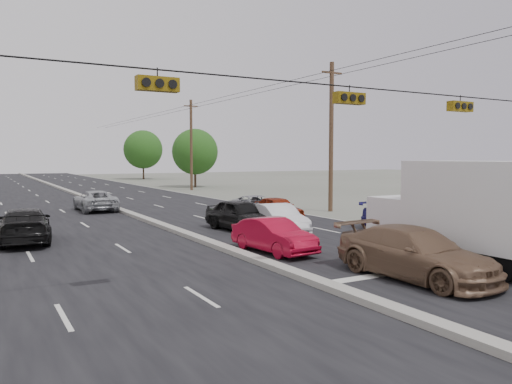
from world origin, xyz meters
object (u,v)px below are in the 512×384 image
at_px(queue_car_d, 406,219).
at_px(queue_car_c, 257,206).
at_px(tree_right_far, 143,149).
at_px(red_sedan, 273,236).
at_px(queue_car_a, 241,215).
at_px(oncoming_far, 95,201).
at_px(tan_sedan, 415,254).
at_px(queue_car_e, 278,208).
at_px(utility_pole_right_c, 191,144).
at_px(queue_car_b, 278,219).
at_px(oncoming_near, 24,226).
at_px(utility_pole_right_b, 331,136).
at_px(box_truck, 468,212).
at_px(tree_right_mid, 195,152).

bearing_deg(queue_car_d, queue_car_c, 105.72).
height_order(tree_right_far, queue_car_c, tree_right_far).
bearing_deg(red_sedan, queue_car_c, 58.28).
distance_m(queue_car_a, oncoming_far, 13.81).
distance_m(tan_sedan, red_sedan, 5.84).
bearing_deg(queue_car_d, queue_car_a, 143.93).
distance_m(queue_car_c, queue_car_e, 2.06).
relative_size(utility_pole_right_c, queue_car_b, 2.36).
height_order(queue_car_c, queue_car_e, queue_car_e).
height_order(utility_pole_right_c, queue_car_e, utility_pole_right_c).
relative_size(utility_pole_right_c, oncoming_near, 1.95).
xyz_separation_m(queue_car_d, queue_car_e, (-2.46, 7.65, -0.04)).
distance_m(queue_car_d, oncoming_near, 17.31).
xyz_separation_m(queue_car_b, queue_car_c, (2.55, 6.62, -0.07)).
relative_size(tan_sedan, red_sedan, 1.34).
xyz_separation_m(queue_car_d, oncoming_far, (-10.86, 17.76, -0.02)).
distance_m(utility_pole_right_c, queue_car_b, 33.06).
xyz_separation_m(utility_pole_right_b, oncoming_near, (-19.20, -3.55, -4.36)).
bearing_deg(queue_car_e, queue_car_b, -121.29).
relative_size(box_truck, queue_car_d, 1.43).
bearing_deg(utility_pole_right_b, tan_sedan, -120.18).
height_order(box_truck, red_sedan, box_truck).
relative_size(utility_pole_right_c, oncoming_far, 2.00).
bearing_deg(oncoming_far, queue_car_b, 110.76).
bearing_deg(tree_right_far, queue_car_a, -102.21).
distance_m(tree_right_far, queue_car_d, 65.22).
height_order(red_sedan, queue_car_c, red_sedan).
distance_m(utility_pole_right_c, queue_car_a, 31.83).
height_order(tree_right_mid, queue_car_d, tree_right_mid).
distance_m(tan_sedan, queue_car_c, 16.69).
bearing_deg(queue_car_a, tree_right_mid, 63.95).
xyz_separation_m(utility_pole_right_c, tree_right_mid, (2.50, 5.00, -0.77)).
distance_m(oncoming_near, oncoming_far, 12.72).
xyz_separation_m(tan_sedan, red_sedan, (-1.56, 5.63, -0.12)).
relative_size(tree_right_far, queue_car_b, 1.93).
relative_size(red_sedan, queue_car_a, 0.86).
bearing_deg(queue_car_e, queue_car_a, -142.82).
relative_size(tree_right_far, oncoming_near, 1.59).
height_order(tree_right_mid, queue_car_a, tree_right_mid).
relative_size(queue_car_b, oncoming_far, 0.85).
xyz_separation_m(tree_right_far, queue_car_d, (-6.54, -64.75, -4.25)).
bearing_deg(queue_car_c, tan_sedan, -96.42).
xyz_separation_m(queue_car_d, oncoming_near, (-16.16, 6.20, 0.04)).
distance_m(tan_sedan, queue_car_d, 9.23).
bearing_deg(oncoming_near, tree_right_mid, -117.72).
height_order(tree_right_far, queue_car_a, tree_right_far).
relative_size(box_truck, oncoming_far, 1.40).
distance_m(tan_sedan, queue_car_a, 11.26).
height_order(utility_pole_right_c, queue_car_b, utility_pole_right_c).
distance_m(utility_pole_right_b, queue_car_b, 11.56).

